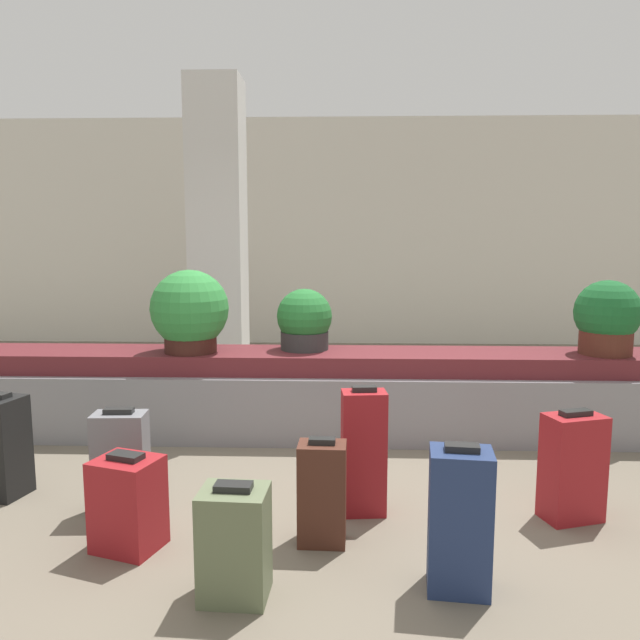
# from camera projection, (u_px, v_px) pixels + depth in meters

# --- Properties ---
(ground_plane) EXTENTS (18.00, 18.00, 0.00)m
(ground_plane) POSITION_uv_depth(u_px,v_px,m) (313.00, 499.00, 3.78)
(ground_plane) COLOR #6B6051
(back_wall) EXTENTS (18.00, 0.06, 3.20)m
(back_wall) POSITION_uv_depth(u_px,v_px,m) (330.00, 233.00, 8.92)
(back_wall) COLOR beige
(back_wall) RESTS_ON ground_plane
(carousel) EXTENTS (6.54, 0.72, 0.67)m
(carousel) POSITION_uv_depth(u_px,v_px,m) (320.00, 395.00, 4.97)
(carousel) COLOR gray
(carousel) RESTS_ON ground_plane
(pillar) EXTENTS (0.56, 0.56, 3.20)m
(pillar) POSITION_uv_depth(u_px,v_px,m) (218.00, 233.00, 6.65)
(pillar) COLOR silver
(pillar) RESTS_ON ground_plane
(suitcase_0) EXTENTS (0.31, 0.30, 0.65)m
(suitcase_0) POSITION_uv_depth(u_px,v_px,m) (1.00, 446.00, 3.80)
(suitcase_0) COLOR black
(suitcase_0) RESTS_ON ground_plane
(suitcase_1) EXTENTS (0.31, 0.20, 0.62)m
(suitcase_1) POSITION_uv_depth(u_px,v_px,m) (121.00, 462.00, 3.57)
(suitcase_1) COLOR slate
(suitcase_1) RESTS_ON ground_plane
(suitcase_2) EXTENTS (0.30, 0.25, 0.68)m
(suitcase_2) POSITION_uv_depth(u_px,v_px,m) (460.00, 520.00, 2.78)
(suitcase_2) COLOR navy
(suitcase_2) RESTS_ON ground_plane
(suitcase_3) EXTENTS (0.25, 0.19, 0.57)m
(suitcase_3) POSITION_uv_depth(u_px,v_px,m) (322.00, 493.00, 3.22)
(suitcase_3) COLOR #472319
(suitcase_3) RESTS_ON ground_plane
(suitcase_4) EXTENTS (0.31, 0.26, 0.53)m
(suitcase_4) POSITION_uv_depth(u_px,v_px,m) (235.00, 543.00, 2.74)
(suitcase_4) COLOR #5B6647
(suitcase_4) RESTS_ON ground_plane
(suitcase_5) EXTENTS (0.26, 0.19, 0.75)m
(suitcase_5) POSITION_uv_depth(u_px,v_px,m) (364.00, 452.00, 3.55)
(suitcase_5) COLOR maroon
(suitcase_5) RESTS_ON ground_plane
(suitcase_6) EXTENTS (0.38, 0.35, 0.50)m
(suitcase_6) POSITION_uv_depth(u_px,v_px,m) (128.00, 503.00, 3.17)
(suitcase_6) COLOR maroon
(suitcase_6) RESTS_ON ground_plane
(suitcase_7) EXTENTS (0.36, 0.29, 0.63)m
(suitcase_7) POSITION_uv_depth(u_px,v_px,m) (573.00, 467.00, 3.48)
(suitcase_7) COLOR maroon
(suitcase_7) RESTS_ON ground_plane
(potted_plant_0) EXTENTS (0.61, 0.61, 0.65)m
(potted_plant_0) POSITION_uv_depth(u_px,v_px,m) (190.00, 312.00, 4.86)
(potted_plant_0) COLOR #381914
(potted_plant_0) RESTS_ON carousel
(potted_plant_1) EXTENTS (0.44, 0.44, 0.49)m
(potted_plant_1) POSITION_uv_depth(u_px,v_px,m) (304.00, 321.00, 4.99)
(potted_plant_1) COLOR #2D2D2D
(potted_plant_1) RESTS_ON carousel
(potted_plant_2) EXTENTS (0.49, 0.49, 0.57)m
(potted_plant_2) POSITION_uv_depth(u_px,v_px,m) (607.00, 318.00, 4.78)
(potted_plant_2) COLOR #4C2319
(potted_plant_2) RESTS_ON carousel
(traveler_0) EXTENTS (0.36, 0.34, 1.67)m
(traveler_0) POSITION_uv_depth(u_px,v_px,m) (203.00, 282.00, 7.72)
(traveler_0) COLOR #282833
(traveler_0) RESTS_ON ground_plane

